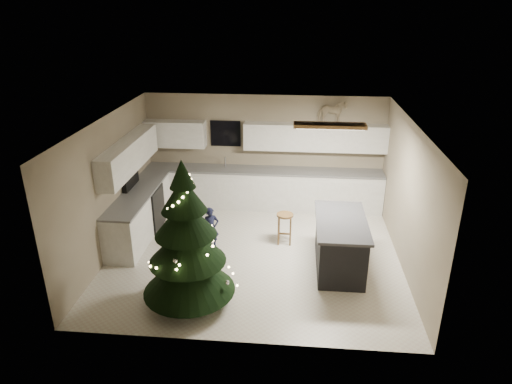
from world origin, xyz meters
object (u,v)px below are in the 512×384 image
(toddler, at_px, (211,229))
(rocking_horse, at_px, (332,112))
(christmas_tree, at_px, (187,247))
(bar_stool, at_px, (285,221))
(island, at_px, (340,244))

(toddler, distance_m, rocking_horse, 3.70)
(christmas_tree, height_order, rocking_horse, rocking_horse)
(rocking_horse, bearing_deg, toddler, 131.38)
(toddler, relative_size, rocking_horse, 1.40)
(bar_stool, bearing_deg, toddler, -165.74)
(island, height_order, toddler, island)
(island, relative_size, bar_stool, 2.68)
(island, height_order, bar_stool, island)
(toddler, bearing_deg, bar_stool, -9.30)
(island, height_order, rocking_horse, rocking_horse)
(bar_stool, bearing_deg, rocking_horse, 63.17)
(bar_stool, height_order, rocking_horse, rocking_horse)
(island, relative_size, rocking_horse, 2.75)
(toddler, height_order, rocking_horse, rocking_horse)
(island, xyz_separation_m, rocking_horse, (-0.10, 2.65, 1.80))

